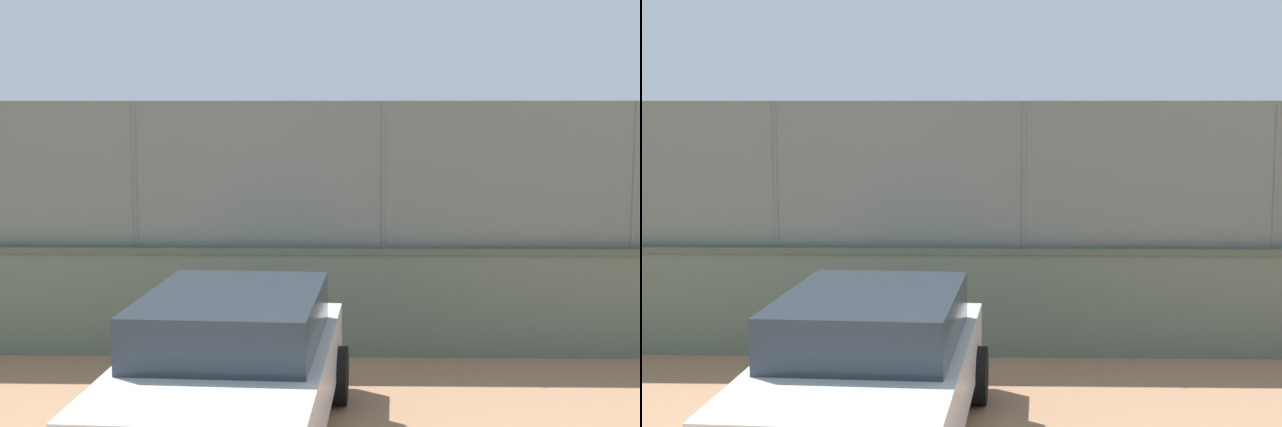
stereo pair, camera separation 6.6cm
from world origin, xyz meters
The scene contains 7 objects.
ground_plane centered at (0.00, 0.00, 0.00)m, with size 260.00×260.00×0.00m, color tan.
perimeter_wall centered at (2.96, 12.75, 0.70)m, with size 28.79×1.16×1.40m.
fence_panel_on_wall centered at (2.96, 12.75, 2.31)m, with size 28.28×0.81×1.83m.
player_foreground_swinging centered at (0.43, 5.43, 1.02)m, with size 1.26×0.75×1.72m.
player_near_wall_returning centered at (3.94, 6.44, 1.02)m, with size 1.30×0.79×1.72m.
sports_ball centered at (-1.03, 7.24, 1.39)m, with size 0.16×0.16×0.16m, color white.
parked_car_white centered at (2.84, 16.03, 0.76)m, with size 2.11×4.16×1.43m.
Camera 2 is at (1.57, 23.96, 3.08)m, focal length 50.32 mm.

